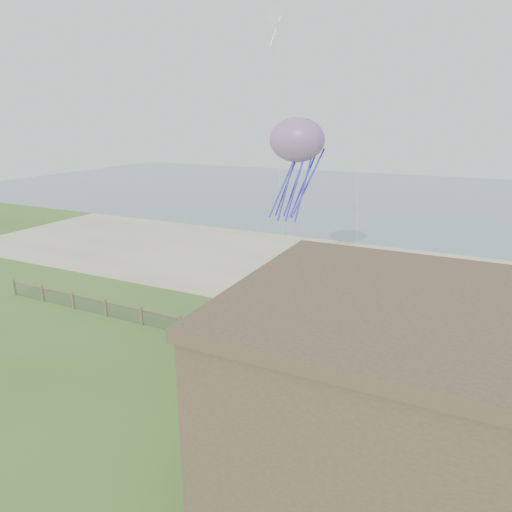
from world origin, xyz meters
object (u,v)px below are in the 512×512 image
Objects in this scene: picnic_table at (317,382)px; octopus_kite at (296,168)px; motel at (469,423)px; chainlink_fence at (223,336)px.

octopus_kite is (-6.30, 12.91, 8.88)m from picnic_table.
motel is 1.90× the size of octopus_kite.
motel reaches higher than picnic_table.
octopus_kite is at bearing 91.15° from picnic_table.
octopus_kite is (-12.84, 17.89, 5.74)m from motel.
picnic_table is at bearing -17.37° from chainlink_fence.
chainlink_fence is 4.58× the size of octopus_kite.
picnic_table is (6.46, -2.02, -0.19)m from chainlink_fence.
chainlink_fence is 2.41× the size of motel.
octopus_kite reaches higher than motel.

